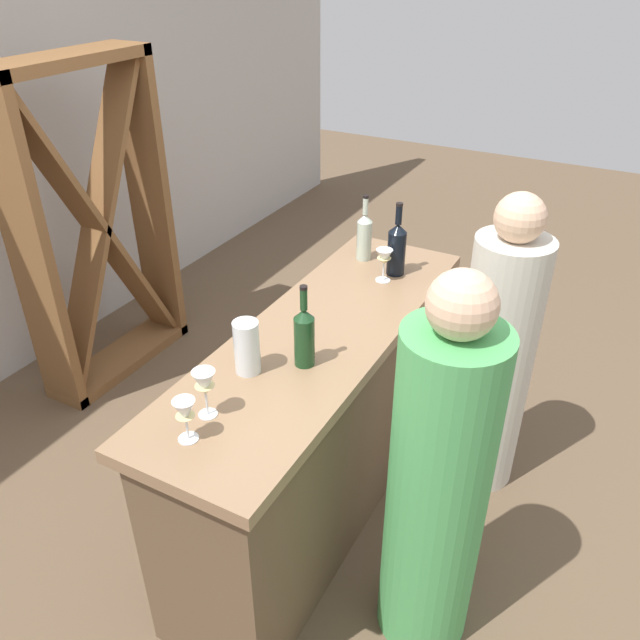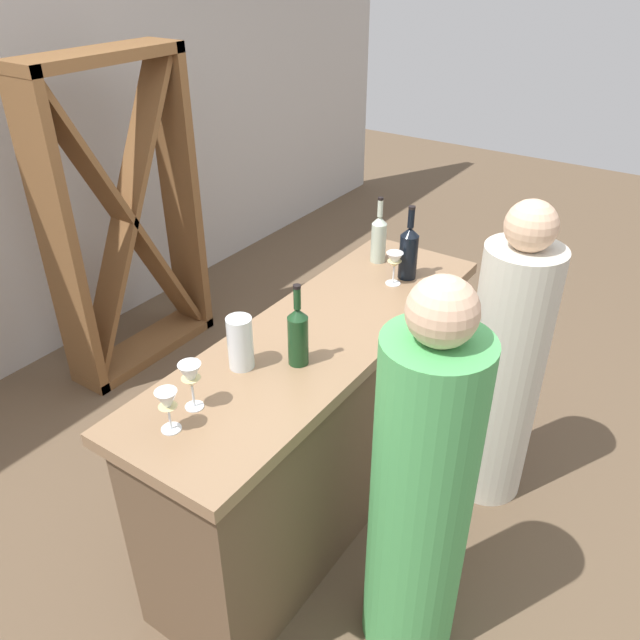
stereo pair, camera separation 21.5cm
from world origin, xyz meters
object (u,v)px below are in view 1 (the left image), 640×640
(wine_bottle_leftmost_olive_green, at_px, (304,335))
(wine_bottle_second_left_near_black, at_px, (397,248))
(wine_glass_near_center, at_px, (185,413))
(water_pitcher, at_px, (247,347))
(wine_glass_near_right, at_px, (205,385))
(person_left_guest, at_px, (496,359))
(wine_rack, at_px, (96,228))
(wine_glass_near_left, at_px, (384,259))
(person_center_guest, at_px, (437,489))
(wine_bottle_center_clear_pale, at_px, (364,235))

(wine_bottle_leftmost_olive_green, distance_m, wine_bottle_second_left_near_black, 0.82)
(wine_glass_near_center, distance_m, water_pitcher, 0.39)
(wine_glass_near_right, height_order, person_left_guest, person_left_guest)
(wine_rack, bearing_deg, wine_glass_near_right, -124.03)
(wine_rack, bearing_deg, wine_glass_near_center, -126.67)
(wine_bottle_leftmost_olive_green, xyz_separation_m, wine_bottle_second_left_near_black, (0.82, -0.01, 0.01))
(wine_glass_near_left, xyz_separation_m, water_pitcher, (-0.86, 0.15, -0.01))
(wine_bottle_second_left_near_black, height_order, wine_glass_near_left, wine_bottle_second_left_near_black)
(wine_glass_near_left, bearing_deg, person_center_guest, -145.29)
(wine_bottle_second_left_near_black, relative_size, water_pitcher, 1.70)
(wine_glass_near_center, bearing_deg, wine_rack, 53.33)
(person_center_guest, bearing_deg, wine_glass_near_center, 25.19)
(wine_bottle_leftmost_olive_green, relative_size, wine_bottle_second_left_near_black, 0.94)
(wine_glass_near_right, bearing_deg, water_pitcher, 4.56)
(water_pitcher, distance_m, person_center_guest, 0.81)
(wine_rack, distance_m, wine_bottle_second_left_near_black, 1.73)
(wine_rack, bearing_deg, wine_bottle_center_clear_pale, -81.44)
(wine_bottle_leftmost_olive_green, height_order, wine_bottle_second_left_near_black, wine_bottle_second_left_near_black)
(wine_bottle_center_clear_pale, bearing_deg, wine_rack, 98.56)
(wine_glass_near_left, height_order, water_pitcher, water_pitcher)
(wine_rack, bearing_deg, wine_bottle_second_left_near_black, -84.75)
(wine_rack, xyz_separation_m, water_pitcher, (-0.80, -1.55, 0.16))
(wine_bottle_leftmost_olive_green, height_order, wine_glass_near_center, wine_bottle_leftmost_olive_green)
(wine_glass_near_left, xyz_separation_m, wine_glass_near_right, (-1.13, 0.12, 0.01))
(wine_bottle_leftmost_olive_green, bearing_deg, wine_glass_near_right, 161.43)
(wine_glass_near_right, height_order, person_center_guest, person_center_guest)
(water_pitcher, relative_size, person_center_guest, 0.13)
(wine_glass_near_left, bearing_deg, water_pitcher, 170.43)
(wine_glass_near_center, relative_size, wine_glass_near_right, 0.87)
(wine_bottle_leftmost_olive_green, bearing_deg, wine_glass_near_left, 0.73)
(wine_glass_near_right, bearing_deg, person_center_guest, -66.67)
(wine_glass_near_left, distance_m, person_left_guest, 0.67)
(wine_glass_near_left, relative_size, water_pitcher, 0.76)
(wine_glass_near_right, bearing_deg, wine_bottle_leftmost_olive_green, -18.57)
(wine_bottle_leftmost_olive_green, xyz_separation_m, wine_glass_near_right, (-0.40, 0.13, -0.00))
(wine_bottle_second_left_near_black, xyz_separation_m, person_left_guest, (-0.02, -0.51, -0.43))
(person_center_guest, bearing_deg, wine_glass_near_left, -61.97)
(wine_bottle_second_left_near_black, bearing_deg, wine_glass_near_left, 167.41)
(wine_rack, bearing_deg, person_center_guest, -108.53)
(wine_bottle_leftmost_olive_green, xyz_separation_m, wine_glass_near_center, (-0.52, 0.12, -0.02))
(wine_bottle_center_clear_pale, distance_m, person_center_guest, 1.30)
(wine_glass_near_left, bearing_deg, wine_bottle_second_left_near_black, -12.59)
(wine_rack, xyz_separation_m, wine_bottle_second_left_near_black, (0.16, -1.72, 0.19))
(wine_bottle_center_clear_pale, relative_size, wine_glass_near_center, 2.13)
(person_center_guest, bearing_deg, water_pitcher, -3.85)
(wine_rack, bearing_deg, wine_glass_near_left, -87.76)
(wine_glass_near_right, bearing_deg, wine_rack, 55.97)
(wine_rack, relative_size, wine_glass_near_center, 12.19)
(wine_glass_near_center, bearing_deg, wine_bottle_center_clear_pale, 2.64)
(wine_bottle_leftmost_olive_green, xyz_separation_m, person_left_guest, (0.80, -0.53, -0.42))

